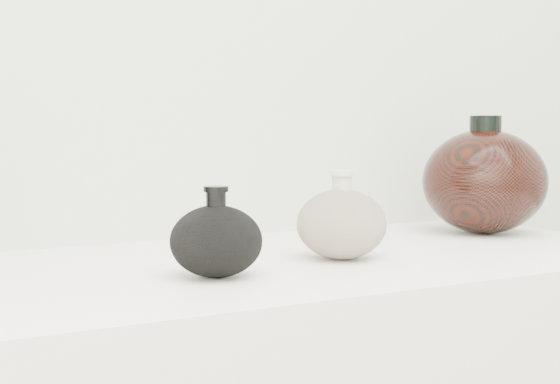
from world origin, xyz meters
TOP-DOWN VIEW (x-y plane):
  - black_gourd_vase at (-0.09, 0.87)m, footprint 0.13×0.13m
  - cream_gourd_vase at (0.11, 0.91)m, footprint 0.13×0.13m
  - right_round_pot at (0.46, 1.01)m, footprint 0.26×0.26m

SIDE VIEW (x-z plane):
  - black_gourd_vase at x=-0.09m, z-range 0.89..1.00m
  - cream_gourd_vase at x=0.11m, z-range 0.89..1.01m
  - right_round_pot at x=0.46m, z-range 0.89..1.09m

